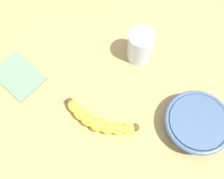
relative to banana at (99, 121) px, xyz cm
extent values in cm
cube|color=#A4874F|center=(-2.04, 5.10, -3.42)|extent=(120.00, 120.00, 3.00)
ellipsoid|color=yellow|center=(-7.48, -3.49, 0.00)|extent=(4.44, 2.97, 2.69)
ellipsoid|color=yellow|center=(-4.67, -3.06, 0.00)|extent=(4.88, 4.01, 3.07)
ellipsoid|color=yellow|center=(-1.98, -2.14, 0.00)|extent=(5.31, 4.89, 3.46)
ellipsoid|color=yellow|center=(0.51, -0.76, 0.00)|extent=(5.69, 5.57, 3.84)
ellipsoid|color=yellow|center=(2.73, 1.03, 0.00)|extent=(5.47, 5.45, 3.46)
ellipsoid|color=yellow|center=(4.59, 3.17, 0.00)|extent=(5.00, 5.26, 3.07)
ellipsoid|color=yellow|center=(6.06, 5.61, 0.00)|extent=(4.29, 5.02, 2.69)
sphere|color=#513819|center=(-9.40, -3.62, 0.00)|extent=(2.11, 2.11, 2.11)
sphere|color=#513819|center=(6.90, 7.33, 0.00)|extent=(2.11, 2.11, 2.11)
cylinder|color=silver|center=(-11.67, 22.30, 3.30)|extent=(7.64, 7.64, 10.43)
cylinder|color=pink|center=(-11.67, 22.30, 2.87)|extent=(7.14, 7.14, 9.07)
cylinder|color=#3D5675|center=(15.29, 21.47, 0.49)|extent=(15.29, 15.29, 4.82)
torus|color=#3D5675|center=(15.29, 21.47, 2.30)|extent=(17.82, 17.82, 1.20)
cube|color=slate|center=(-25.98, -12.05, -1.62)|extent=(16.54, 13.69, 0.60)
camera|label=1|loc=(20.16, -9.14, 69.40)|focal=42.63mm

